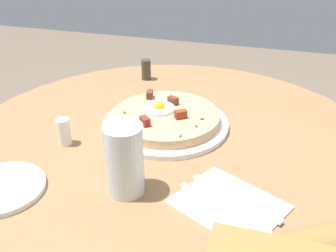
{
  "coord_description": "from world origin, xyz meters",
  "views": [
    {
      "loc": [
        -0.2,
        0.68,
        1.15
      ],
      "look_at": [
        0.02,
        -0.03,
        0.73
      ],
      "focal_mm": 40.99,
      "sensor_mm": 36.0,
      "label": 1
    }
  ],
  "objects_px": {
    "dining_table": "(170,202)",
    "knife": "(235,198)",
    "bread_plate": "(2,188)",
    "breakfast_pizza": "(165,117)",
    "water_glass": "(125,160)",
    "salt_shaker": "(64,132)",
    "pepper_shaker": "(146,70)",
    "pizza_plate": "(166,124)",
    "fork": "(223,208)"
  },
  "relations": [
    {
      "from": "fork",
      "to": "salt_shaker",
      "type": "bearing_deg",
      "value": -171.32
    },
    {
      "from": "dining_table",
      "to": "salt_shaker",
      "type": "relative_size",
      "value": 16.1
    },
    {
      "from": "knife",
      "to": "salt_shaker",
      "type": "distance_m",
      "value": 0.39
    },
    {
      "from": "knife",
      "to": "pepper_shaker",
      "type": "relative_size",
      "value": 3.01
    },
    {
      "from": "water_glass",
      "to": "salt_shaker",
      "type": "bearing_deg",
      "value": -30.65
    },
    {
      "from": "dining_table",
      "to": "breakfast_pizza",
      "type": "bearing_deg",
      "value": -64.71
    },
    {
      "from": "dining_table",
      "to": "fork",
      "type": "height_order",
      "value": "fork"
    },
    {
      "from": "breakfast_pizza",
      "to": "water_glass",
      "type": "xyz_separation_m",
      "value": [
        -0.0,
        0.25,
        0.04
      ]
    },
    {
      "from": "pepper_shaker",
      "to": "water_glass",
      "type": "bearing_deg",
      "value": 105.31
    },
    {
      "from": "dining_table",
      "to": "pepper_shaker",
      "type": "distance_m",
      "value": 0.42
    },
    {
      "from": "pizza_plate",
      "to": "bread_plate",
      "type": "xyz_separation_m",
      "value": [
        0.21,
        0.31,
        -0.0
      ]
    },
    {
      "from": "pizza_plate",
      "to": "dining_table",
      "type": "bearing_deg",
      "value": 114.85
    },
    {
      "from": "pizza_plate",
      "to": "breakfast_pizza",
      "type": "xyz_separation_m",
      "value": [
        0.0,
        -0.0,
        0.02
      ]
    },
    {
      "from": "pizza_plate",
      "to": "bread_plate",
      "type": "bearing_deg",
      "value": 55.35
    },
    {
      "from": "bread_plate",
      "to": "pepper_shaker",
      "type": "xyz_separation_m",
      "value": [
        -0.08,
        -0.57,
        0.02
      ]
    },
    {
      "from": "breakfast_pizza",
      "to": "pepper_shaker",
      "type": "relative_size",
      "value": 4.15
    },
    {
      "from": "fork",
      "to": "salt_shaker",
      "type": "height_order",
      "value": "salt_shaker"
    },
    {
      "from": "pepper_shaker",
      "to": "knife",
      "type": "bearing_deg",
      "value": 124.58
    },
    {
      "from": "pepper_shaker",
      "to": "pizza_plate",
      "type": "bearing_deg",
      "value": 118.14
    },
    {
      "from": "dining_table",
      "to": "breakfast_pizza",
      "type": "relative_size",
      "value": 3.87
    },
    {
      "from": "fork",
      "to": "water_glass",
      "type": "height_order",
      "value": "water_glass"
    },
    {
      "from": "dining_table",
      "to": "knife",
      "type": "distance_m",
      "value": 0.28
    },
    {
      "from": "bread_plate",
      "to": "fork",
      "type": "relative_size",
      "value": 0.86
    },
    {
      "from": "salt_shaker",
      "to": "pepper_shaker",
      "type": "bearing_deg",
      "value": -96.83
    },
    {
      "from": "dining_table",
      "to": "fork",
      "type": "bearing_deg",
      "value": 127.84
    },
    {
      "from": "knife",
      "to": "pepper_shaker",
      "type": "height_order",
      "value": "pepper_shaker"
    },
    {
      "from": "bread_plate",
      "to": "knife",
      "type": "xyz_separation_m",
      "value": [
        -0.41,
        -0.09,
        0.0
      ]
    },
    {
      "from": "salt_shaker",
      "to": "water_glass",
      "type": "bearing_deg",
      "value": 149.35
    },
    {
      "from": "bread_plate",
      "to": "salt_shaker",
      "type": "height_order",
      "value": "salt_shaker"
    },
    {
      "from": "water_glass",
      "to": "bread_plate",
      "type": "bearing_deg",
      "value": 16.97
    },
    {
      "from": "dining_table",
      "to": "bread_plate",
      "type": "xyz_separation_m",
      "value": [
        0.24,
        0.25,
        0.17
      ]
    },
    {
      "from": "bread_plate",
      "to": "water_glass",
      "type": "xyz_separation_m",
      "value": [
        -0.21,
        -0.07,
        0.06
      ]
    },
    {
      "from": "dining_table",
      "to": "knife",
      "type": "xyz_separation_m",
      "value": [
        -0.16,
        0.15,
        0.17
      ]
    },
    {
      "from": "pizza_plate",
      "to": "water_glass",
      "type": "bearing_deg",
      "value": 89.92
    },
    {
      "from": "dining_table",
      "to": "water_glass",
      "type": "xyz_separation_m",
      "value": [
        0.03,
        0.18,
        0.23
      ]
    },
    {
      "from": "pizza_plate",
      "to": "bread_plate",
      "type": "relative_size",
      "value": 1.89
    },
    {
      "from": "breakfast_pizza",
      "to": "salt_shaker",
      "type": "bearing_deg",
      "value": 36.41
    },
    {
      "from": "dining_table",
      "to": "water_glass",
      "type": "distance_m",
      "value": 0.3
    },
    {
      "from": "knife",
      "to": "water_glass",
      "type": "bearing_deg",
      "value": -145.78
    },
    {
      "from": "water_glass",
      "to": "pepper_shaker",
      "type": "distance_m",
      "value": 0.52
    },
    {
      "from": "pizza_plate",
      "to": "pepper_shaker",
      "type": "distance_m",
      "value": 0.29
    },
    {
      "from": "breakfast_pizza",
      "to": "water_glass",
      "type": "bearing_deg",
      "value": 90.13
    },
    {
      "from": "fork",
      "to": "water_glass",
      "type": "distance_m",
      "value": 0.19
    },
    {
      "from": "dining_table",
      "to": "water_glass",
      "type": "bearing_deg",
      "value": 80.39
    },
    {
      "from": "pizza_plate",
      "to": "salt_shaker",
      "type": "distance_m",
      "value": 0.23
    },
    {
      "from": "bread_plate",
      "to": "pepper_shaker",
      "type": "distance_m",
      "value": 0.57
    },
    {
      "from": "pizza_plate",
      "to": "salt_shaker",
      "type": "xyz_separation_m",
      "value": [
        0.19,
        0.14,
        0.02
      ]
    },
    {
      "from": "knife",
      "to": "salt_shaker",
      "type": "xyz_separation_m",
      "value": [
        0.38,
        -0.08,
        0.02
      ]
    },
    {
      "from": "dining_table",
      "to": "bread_plate",
      "type": "height_order",
      "value": "bread_plate"
    },
    {
      "from": "bread_plate",
      "to": "knife",
      "type": "distance_m",
      "value": 0.42
    }
  ]
}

